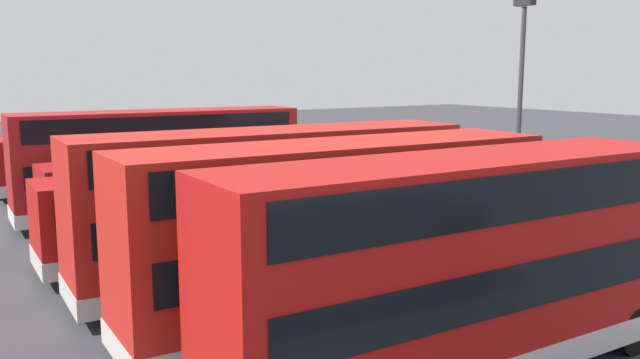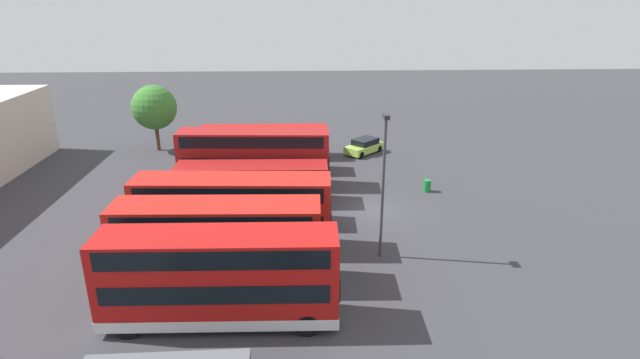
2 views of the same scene
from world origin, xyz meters
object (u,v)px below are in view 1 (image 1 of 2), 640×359
bus_single_deck_fourth (211,210)px  lamp_post_tall (520,108)px  bus_single_deck_far_end (117,159)px  bus_single_deck_fifth (195,191)px  bus_single_deck_seventh (140,169)px  car_hatchback_silver (270,161)px  bus_double_decker_near_end (465,262)px  bus_double_decker_third (275,202)px  waste_bin_yellow (429,183)px  bus_double_decker_second (341,230)px  bus_double_decker_sixth (161,160)px

bus_single_deck_fourth → lamp_post_tall: bearing=-118.9°
bus_single_deck_far_end → lamp_post_tall: size_ratio=1.38×
bus_single_deck_fourth → bus_single_deck_fifth: (3.55, -0.88, 0.00)m
bus_single_deck_seventh → car_hatchback_silver: size_ratio=2.70×
bus_double_decker_near_end → bus_single_deck_fourth: (10.98, 0.63, -0.83)m
bus_double_decker_third → waste_bin_yellow: size_ratio=12.35×
bus_double_decker_second → bus_single_deck_far_end: 22.04m
lamp_post_tall → bus_single_deck_fourth: bearing=61.1°
bus_single_deck_fifth → lamp_post_tall: (-8.54, -8.17, 3.33)m
bus_double_decker_near_end → bus_single_deck_far_end: bus_double_decker_near_end is taller
bus_single_deck_fifth → bus_double_decker_third: bearing=176.2°
car_hatchback_silver → bus_single_deck_seventh: bearing=117.2°
bus_double_decker_second → car_hatchback_silver: 25.34m
bus_double_decker_near_end → car_hatchback_silver: 28.36m
bus_double_decker_near_end → bus_single_deck_fifth: size_ratio=0.98×
bus_double_decker_second → lamp_post_tall: (2.47, -8.98, 2.51)m
bus_double_decker_near_end → bus_double_decker_third: size_ratio=0.94×
bus_single_deck_far_end → waste_bin_yellow: 16.27m
bus_single_deck_fourth → bus_single_deck_fifth: size_ratio=0.99×
bus_double_decker_near_end → bus_single_deck_fourth: size_ratio=0.99×
bus_double_decker_third → bus_double_decker_near_end: bearing=-178.2°
bus_single_deck_fourth → bus_single_deck_far_end: 14.57m
bus_single_deck_seventh → bus_double_decker_second: bearing=177.0°
waste_bin_yellow → bus_single_deck_fifth: bearing=96.9°
bus_single_deck_seventh → waste_bin_yellow: size_ratio=11.74×
lamp_post_tall → bus_double_decker_second: bearing=105.4°
bus_single_deck_fifth → bus_double_decker_sixth: size_ratio=0.93×
bus_single_deck_fourth → lamp_post_tall: lamp_post_tall is taller
bus_double_decker_second → waste_bin_yellow: bus_double_decker_second is taller
car_hatchback_silver → bus_single_deck_fifth: bearing=140.7°
bus_single_deck_far_end → car_hatchback_silver: size_ratio=2.86×
bus_single_deck_fourth → bus_single_deck_seventh: bearing=-5.4°
bus_double_decker_sixth → waste_bin_yellow: 13.80m
bus_double_decker_second → bus_double_decker_third: size_ratio=0.92×
bus_double_decker_near_end → bus_double_decker_second: size_ratio=1.01×
bus_double_decker_third → waste_bin_yellow: 16.59m
bus_double_decker_near_end → waste_bin_yellow: bearing=-40.3°
bus_single_deck_fifth → car_hatchback_silver: 15.47m
bus_single_deck_fifth → bus_single_deck_seventh: size_ratio=1.01×
bus_single_deck_fourth → lamp_post_tall: size_ratio=1.30×
bus_single_deck_fourth → waste_bin_yellow: bus_single_deck_fourth is taller
bus_double_decker_third → lamp_post_tall: (-1.35, -8.64, 2.51)m
bus_single_deck_fifth → lamp_post_tall: bearing=-136.3°
bus_single_deck_far_end → bus_single_deck_seventh: bearing=179.2°
bus_double_decker_near_end → bus_double_decker_sixth: same height
bus_double_decker_near_end → bus_double_decker_second: (3.51, 0.56, -0.00)m
bus_double_decker_third → bus_single_deck_fourth: bus_double_decker_third is taller
bus_single_deck_fourth → bus_single_deck_far_end: bearing=-4.2°
bus_single_deck_seventh → lamp_post_tall: size_ratio=1.31×
bus_double_decker_sixth → bus_double_decker_third: bearing=177.9°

